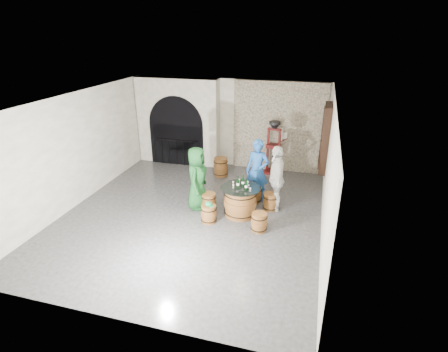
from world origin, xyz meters
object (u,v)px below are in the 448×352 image
(barrel_table, at_px, (240,201))
(wine_bottle_left, at_px, (238,183))
(wine_bottle_center, at_px, (246,185))
(wine_bottle_right, at_px, (243,181))
(barrel_stool_left, at_px, (209,201))
(person_white, at_px, (276,178))
(barrel_stool_near_right, at_px, (259,222))
(side_barrel, at_px, (221,167))
(barrel_stool_right, at_px, (270,202))
(person_blue, at_px, (257,171))
(corking_press, at_px, (274,144))
(person_green, at_px, (197,178))
(barrel_stool_near_left, at_px, (209,214))
(barrel_stool_far, at_px, (255,194))

(barrel_table, xyz_separation_m, wine_bottle_left, (-0.07, -0.02, 0.56))
(wine_bottle_center, height_order, wine_bottle_right, same)
(barrel_stool_left, distance_m, person_white, 2.03)
(barrel_stool_near_right, relative_size, side_barrel, 0.74)
(barrel_stool_right, distance_m, person_blue, 1.00)
(person_blue, distance_m, wine_bottle_right, 0.95)
(barrel_table, xyz_separation_m, wine_bottle_right, (0.04, 0.11, 0.56))
(side_barrel, bearing_deg, corking_press, 22.15)
(barrel_table, relative_size, side_barrel, 1.66)
(person_blue, bearing_deg, corking_press, 93.82)
(corking_press, bearing_deg, side_barrel, -146.40)
(barrel_stool_left, relative_size, person_green, 0.27)
(wine_bottle_left, distance_m, side_barrel, 2.90)
(barrel_stool_left, distance_m, barrel_stool_near_left, 0.70)
(person_white, height_order, wine_bottle_right, person_white)
(person_green, xyz_separation_m, person_white, (2.17, 0.52, 0.03))
(barrel_stool_near_left, relative_size, person_white, 0.26)
(barrel_table, relative_size, barrel_stool_left, 2.23)
(person_green, height_order, wine_bottle_left, person_green)
(barrel_stool_near_right, relative_size, wine_bottle_center, 1.52)
(wine_bottle_left, relative_size, side_barrel, 0.49)
(barrel_stool_near_left, height_order, corking_press, corking_press)
(wine_bottle_left, bearing_deg, barrel_table, 18.73)
(person_blue, relative_size, wine_bottle_center, 5.85)
(person_green, relative_size, wine_bottle_center, 5.67)
(barrel_table, bearing_deg, barrel_stool_left, 175.36)
(person_blue, bearing_deg, barrel_stool_near_left, -113.24)
(barrel_stool_right, bearing_deg, corking_press, 97.09)
(person_blue, bearing_deg, barrel_stool_far, -96.38)
(barrel_stool_near_left, xyz_separation_m, person_blue, (1.00, 1.63, 0.71))
(barrel_table, distance_m, barrel_stool_far, 0.96)
(barrel_stool_far, relative_size, barrel_stool_near_left, 1.00)
(barrel_stool_near_left, distance_m, wine_bottle_left, 1.14)
(barrel_stool_right, bearing_deg, wine_bottle_left, -146.11)
(wine_bottle_left, bearing_deg, wine_bottle_center, -18.43)
(person_blue, bearing_deg, barrel_stool_near_right, -69.14)
(barrel_stool_near_right, height_order, person_blue, person_blue)
(corking_press, bearing_deg, barrel_stool_right, -71.46)
(barrel_stool_left, distance_m, barrel_stool_near_right, 1.76)
(barrel_stool_left, relative_size, barrel_stool_right, 1.00)
(barrel_stool_right, relative_size, wine_bottle_center, 1.52)
(side_barrel, bearing_deg, wine_bottle_left, -64.51)
(person_blue, xyz_separation_m, corking_press, (0.17, 2.19, 0.16))
(barrel_table, bearing_deg, wine_bottle_left, -161.27)
(side_barrel, bearing_deg, barrel_stool_left, -81.92)
(person_green, height_order, person_white, person_white)
(barrel_table, distance_m, barrel_stool_right, 0.96)
(barrel_stool_left, bearing_deg, barrel_stool_near_left, -72.66)
(corking_press, bearing_deg, barrel_table, -86.21)
(corking_press, bearing_deg, barrel_stool_left, -102.04)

